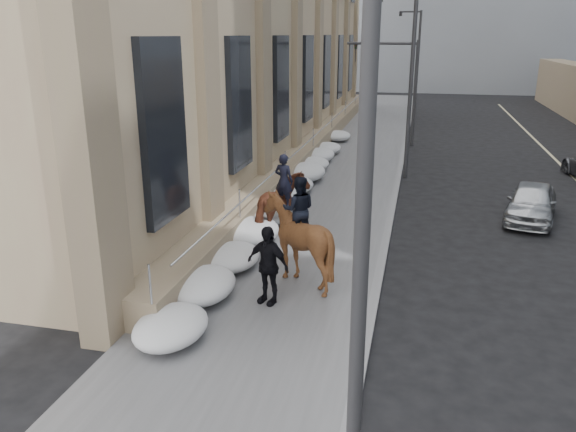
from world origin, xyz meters
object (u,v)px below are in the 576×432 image
object	(u,v)px
mounted_horse_left	(281,204)
pedestrian	(268,265)
mounted_horse_right	(298,237)
car_silver	(532,202)

from	to	relation	value
mounted_horse_left	pedestrian	distance (m)	4.80
mounted_horse_right	pedestrian	xyz separation A→B (m)	(-0.43, -1.36, -0.25)
mounted_horse_left	pedestrian	size ratio (longest dim) A/B	1.36
mounted_horse_left	car_silver	world-z (taller)	mounted_horse_left
pedestrian	car_silver	xyz separation A→B (m)	(7.30, 8.56, -0.42)
mounted_horse_right	pedestrian	world-z (taller)	mounted_horse_right
mounted_horse_left	mounted_horse_right	world-z (taller)	mounted_horse_right
mounted_horse_left	pedestrian	xyz separation A→B (m)	(0.84, -4.72, -0.07)
mounted_horse_left	mounted_horse_right	size ratio (longest dim) A/B	0.94
mounted_horse_left	car_silver	size ratio (longest dim) A/B	0.67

